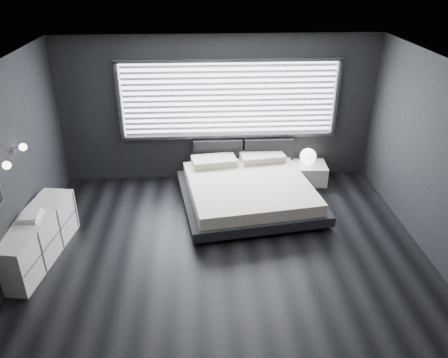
{
  "coord_description": "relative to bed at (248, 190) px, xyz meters",
  "views": [
    {
      "loc": [
        -0.35,
        -5.22,
        4.05
      ],
      "look_at": [
        0.0,
        0.85,
        0.9
      ],
      "focal_mm": 35.0,
      "sensor_mm": 36.0,
      "label": 1
    }
  ],
  "objects": [
    {
      "name": "room",
      "position": [
        -0.48,
        -1.59,
        1.12
      ],
      "size": [
        6.04,
        6.0,
        2.8
      ],
      "color": "black",
      "rests_on": "ground"
    },
    {
      "name": "window",
      "position": [
        -0.28,
        1.1,
        1.33
      ],
      "size": [
        4.14,
        0.09,
        1.52
      ],
      "color": "white",
      "rests_on": "ground"
    },
    {
      "name": "headboard",
      "position": [
        0.01,
        1.05,
        0.29
      ],
      "size": [
        1.96,
        0.16,
        0.52
      ],
      "color": "black",
      "rests_on": "ground"
    },
    {
      "name": "sconce_near",
      "position": [
        -3.36,
        -1.54,
        1.32
      ],
      "size": [
        0.18,
        0.11,
        0.11
      ],
      "color": "silver",
      "rests_on": "ground"
    },
    {
      "name": "sconce_far",
      "position": [
        -3.36,
        -0.94,
        1.32
      ],
      "size": [
        0.18,
        0.11,
        0.11
      ],
      "color": "silver",
      "rests_on": "ground"
    },
    {
      "name": "bed",
      "position": [
        0.0,
        0.0,
        0.0
      ],
      "size": [
        2.63,
        2.54,
        0.6
      ],
      "color": "black",
      "rests_on": "ground"
    },
    {
      "name": "nightstand",
      "position": [
        1.28,
        0.78,
        -0.09
      ],
      "size": [
        0.69,
        0.59,
        0.39
      ],
      "primitive_type": "cube",
      "rotation": [
        0.0,
        0.0,
        -0.06
      ],
      "color": "silver",
      "rests_on": "ground"
    },
    {
      "name": "orb_lamp",
      "position": [
        1.25,
        0.81,
        0.26
      ],
      "size": [
        0.31,
        0.31,
        0.31
      ],
      "primitive_type": "sphere",
      "color": "white",
      "rests_on": "nightstand"
    },
    {
      "name": "dresser",
      "position": [
        -3.25,
        -1.4,
        0.07
      ],
      "size": [
        0.76,
        1.8,
        0.7
      ],
      "color": "silver",
      "rests_on": "ground"
    },
    {
      "name": "book_stack",
      "position": [
        -3.28,
        -1.41,
        0.45
      ],
      "size": [
        0.29,
        0.37,
        0.07
      ],
      "color": "silver",
      "rests_on": "dresser"
    }
  ]
}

